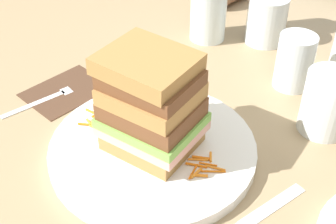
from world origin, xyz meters
The scene contains 28 objects.
ground_plane centered at (0.00, 0.00, 0.00)m, with size 3.00×3.00×0.00m, color #9E8460.
main_plate centered at (0.01, 0.00, 0.01)m, with size 0.29×0.29×0.02m, color white.
sandwich centered at (0.01, 0.00, 0.09)m, with size 0.14×0.12×0.14m.
carrot_shred_0 centered at (-0.06, -0.04, 0.02)m, with size 0.00×0.00×0.03m, color orange.
carrot_shred_1 centered at (-0.08, -0.02, 0.02)m, with size 0.00×0.00×0.03m, color orange.
carrot_shred_2 centered at (-0.07, -0.02, 0.02)m, with size 0.00×0.00×0.03m, color orange.
carrot_shred_3 centered at (-0.10, -0.02, 0.02)m, with size 0.00×0.00×0.03m, color orange.
carrot_shred_4 centered at (-0.08, -0.04, 0.02)m, with size 0.00×0.00×0.03m, color orange.
carrot_shred_5 centered at (-0.09, -0.01, 0.02)m, with size 0.00×0.00×0.03m, color orange.
carrot_shred_6 centered at (-0.09, -0.03, 0.02)m, with size 0.00×0.00×0.03m, color orange.
carrot_shred_7 centered at (-0.07, -0.01, 0.02)m, with size 0.00×0.00×0.03m, color orange.
carrot_shred_8 centered at (-0.08, -0.04, 0.02)m, with size 0.00×0.00×0.03m, color orange.
carrot_shred_9 centered at (-0.07, 0.00, 0.02)m, with size 0.00×0.00×0.03m, color orange.
carrot_shred_10 centered at (0.09, 0.04, 0.02)m, with size 0.00×0.00×0.02m, color orange.
carrot_shred_11 centered at (0.09, 0.00, 0.02)m, with size 0.00×0.00×0.02m, color orange.
carrot_shred_12 centered at (0.08, 0.01, 0.02)m, with size 0.00×0.00×0.03m, color orange.
carrot_shred_13 centered at (0.08, 0.03, 0.02)m, with size 0.00×0.00×0.02m, color orange.
carrot_shred_14 centered at (0.09, 0.02, 0.02)m, with size 0.00×0.00×0.02m, color orange.
carrot_shred_15 centered at (0.11, 0.03, 0.02)m, with size 0.00×0.00×0.03m, color orange.
carrot_shred_16 centered at (0.09, 0.00, 0.02)m, with size 0.00×0.00×0.03m, color orange.
carrot_shred_17 centered at (0.11, 0.02, 0.02)m, with size 0.00×0.00×0.03m, color orange.
carrot_shred_18 centered at (0.08, 0.02, 0.02)m, with size 0.00×0.00×0.03m, color orange.
carrot_shred_19 centered at (0.10, 0.00, 0.02)m, with size 0.00×0.00×0.02m, color orange.
napkin_dark centered at (-0.20, 0.00, 0.00)m, with size 0.10×0.13×0.00m, color #4C3323.
fork centered at (-0.20, -0.03, 0.00)m, with size 0.03×0.17×0.00m.
juice_glass centered at (0.15, 0.22, 0.04)m, with size 0.07×0.07×0.10m.
empty_tumbler_1 centered at (-0.07, 0.38, 0.05)m, with size 0.08×0.08×0.09m, color silver.
empty_tumbler_2 centered at (0.05, 0.28, 0.05)m, with size 0.06×0.06×0.09m, color silver.
Camera 1 is at (0.36, -0.31, 0.44)m, focal length 48.33 mm.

